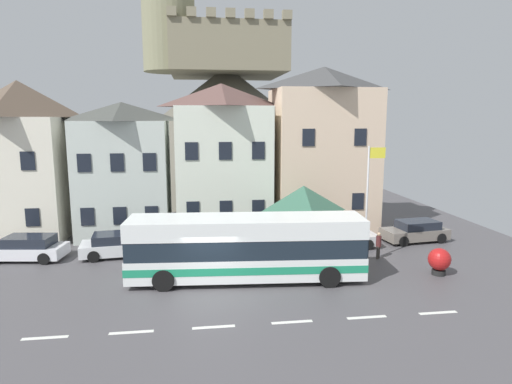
% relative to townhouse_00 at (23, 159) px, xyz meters
% --- Properties ---
extents(ground_plane, '(40.00, 60.00, 0.07)m').
position_rel_townhouse_00_xyz_m(ground_plane, '(11.69, -12.20, -5.09)').
color(ground_plane, '#4C4A4D').
extents(townhouse_00, '(5.70, 6.47, 10.12)m').
position_rel_townhouse_00_xyz_m(townhouse_00, '(0.00, 0.00, 0.00)').
color(townhouse_00, silver).
rests_on(townhouse_00, ground_plane).
extents(townhouse_01, '(5.73, 5.14, 8.76)m').
position_rel_townhouse_00_xyz_m(townhouse_01, '(6.50, -0.67, -0.68)').
color(townhouse_01, silver).
rests_on(townhouse_01, ground_plane).
extents(townhouse_02, '(6.21, 6.82, 10.06)m').
position_rel_townhouse_00_xyz_m(townhouse_02, '(13.02, 0.18, -0.03)').
color(townhouse_02, silver).
rests_on(townhouse_02, ground_plane).
extents(townhouse_03, '(6.86, 5.31, 11.19)m').
position_rel_townhouse_00_xyz_m(townhouse_03, '(20.02, -0.58, 0.54)').
color(townhouse_03, beige).
rests_on(townhouse_03, ground_plane).
extents(hilltop_castle, '(36.65, 36.65, 20.57)m').
position_rel_townhouse_00_xyz_m(hilltop_castle, '(15.01, 23.32, 2.34)').
color(hilltop_castle, '#5C594D').
rests_on(hilltop_castle, ground_plane).
extents(transit_bus, '(11.37, 3.37, 3.09)m').
position_rel_townhouse_00_xyz_m(transit_bus, '(13.49, -10.36, -3.50)').
color(transit_bus, white).
rests_on(transit_bus, ground_plane).
extents(bus_shelter, '(3.60, 3.60, 3.89)m').
position_rel_townhouse_00_xyz_m(bus_shelter, '(17.32, -6.14, -1.93)').
color(bus_shelter, '#473D33').
rests_on(bus_shelter, ground_plane).
extents(parked_car_00, '(4.38, 2.35, 1.33)m').
position_rel_townhouse_00_xyz_m(parked_car_00, '(1.85, -5.63, -4.40)').
color(parked_car_00, silver).
rests_on(parked_car_00, ground_plane).
extents(parked_car_01, '(4.73, 2.33, 1.32)m').
position_rel_townhouse_00_xyz_m(parked_car_01, '(6.93, -5.61, -4.41)').
color(parked_car_01, silver).
rests_on(parked_car_01, ground_plane).
extents(parked_car_02, '(4.49, 2.03, 1.30)m').
position_rel_townhouse_00_xyz_m(parked_car_02, '(19.66, -5.62, -4.41)').
color(parked_car_02, silver).
rests_on(parked_car_02, ground_plane).
extents(parked_car_03, '(4.24, 2.30, 1.33)m').
position_rel_townhouse_00_xyz_m(parked_car_03, '(24.90, -5.08, -4.40)').
color(parked_car_03, slate).
rests_on(parked_car_03, ground_plane).
extents(pedestrian_00, '(0.35, 0.35, 1.67)m').
position_rel_townhouse_00_xyz_m(pedestrian_00, '(17.07, -8.57, -4.13)').
color(pedestrian_00, '#38332D').
rests_on(pedestrian_00, ground_plane).
extents(pedestrian_01, '(0.29, 0.29, 1.50)m').
position_rel_townhouse_00_xyz_m(pedestrian_01, '(21.13, -8.15, -4.21)').
color(pedestrian_01, '#38332D').
rests_on(pedestrian_01, ground_plane).
extents(public_bench, '(1.79, 0.48, 0.87)m').
position_rel_townhouse_00_xyz_m(public_bench, '(16.70, -4.14, -4.58)').
color(public_bench, '#33473D').
rests_on(public_bench, ground_plane).
extents(flagpole, '(0.95, 0.10, 6.29)m').
position_rel_townhouse_00_xyz_m(flagpole, '(20.22, -8.67, -1.37)').
color(flagpole, silver).
rests_on(flagpole, ground_plane).
extents(harbour_buoy, '(1.11, 1.11, 1.36)m').
position_rel_townhouse_00_xyz_m(harbour_buoy, '(23.08, -11.01, -4.30)').
color(harbour_buoy, black).
rests_on(harbour_buoy, ground_plane).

